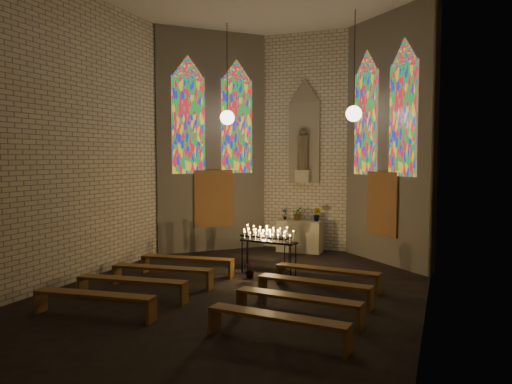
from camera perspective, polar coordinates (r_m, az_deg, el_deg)
floor at (r=11.06m, az=-2.95°, el=-11.80°), size 12.00×12.00×0.00m
room at (r=13.81m, az=2.71°, el=6.93°), size 8.22×12.43×7.00m
altar at (r=15.97m, az=5.02°, el=-5.05°), size 1.40×0.60×1.00m
flower_vase_left at (r=16.09m, az=3.30°, el=-2.54°), size 0.22×0.18×0.36m
flower_vase_center at (r=15.98m, az=4.80°, el=-2.46°), size 0.39×0.34×0.43m
flower_vase_right at (r=15.76m, az=6.99°, el=-2.54°), size 0.30×0.28×0.44m
aisle_flower_pot at (r=12.61m, az=-0.73°, el=-8.91°), size 0.28×0.28×0.39m
votive_stand_left at (r=13.75m, az=1.06°, el=-4.82°), size 1.47×0.56×1.05m
votive_stand_right at (r=12.74m, az=1.43°, el=-5.31°), size 1.54×0.60×1.10m
pew_left_0 at (r=12.95m, az=-7.87°, el=-7.76°), size 2.44×0.59×0.46m
pew_right_0 at (r=11.68m, az=8.12°, el=-9.06°), size 2.44×0.59×0.46m
pew_left_1 at (r=11.94m, az=-10.68°, el=-8.80°), size 2.44×0.59×0.46m
pew_right_1 at (r=10.55m, az=6.64°, el=-10.47°), size 2.44×0.59×0.46m
pew_left_2 at (r=10.96m, az=-14.02°, el=-10.00°), size 2.44×0.59×0.46m
pew_right_2 at (r=9.43m, az=4.80°, el=-12.22°), size 2.44×0.59×0.46m
pew_left_3 at (r=10.04m, az=-18.02°, el=-11.39°), size 2.44×0.59×0.46m
pew_right_3 at (r=8.33m, az=2.42°, el=-14.40°), size 2.44×0.59×0.46m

